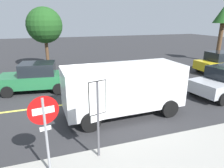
{
  "coord_description": "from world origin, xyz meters",
  "views": [
    {
      "loc": [
        -0.84,
        -9.58,
        4.11
      ],
      "look_at": [
        2.07,
        -0.91,
        1.15
      ],
      "focal_mm": 32.39,
      "sensor_mm": 36.0,
      "label": 1
    }
  ],
  "objects": [
    {
      "name": "car_yellow_mid_road",
      "position": [
        12.38,
        2.57,
        0.83
      ],
      "size": [
        4.17,
        1.95,
        1.67
      ],
      "color": "gold",
      "rests_on": "ground_plane"
    },
    {
      "name": "car_green_crossing",
      "position": [
        -1.45,
        2.7,
        0.84
      ],
      "size": [
        4.2,
        2.42,
        1.69
      ],
      "color": "#236B3D",
      "rests_on": "ground_plane"
    },
    {
      "name": "stop_sign",
      "position": [
        -1.0,
        -4.75,
        1.6
      ],
      "size": [
        0.75,
        0.14,
        2.34
      ],
      "color": "gray",
      "rests_on": "ground_plane"
    },
    {
      "name": "tree_centre_verge",
      "position": [
        15.43,
        6.0,
        4.3
      ],
      "size": [
        1.85,
        1.85,
        5.37
      ],
      "color": "#513823",
      "rests_on": "ground_plane"
    },
    {
      "name": "tree_left_verge",
      "position": [
        -0.63,
        8.15,
        3.6
      ],
      "size": [
        2.85,
        2.85,
        5.04
      ],
      "color": "#513823",
      "rests_on": "ground_plane"
    },
    {
      "name": "speed_limit_sign",
      "position": [
        0.43,
        -4.53,
        1.76
      ],
      "size": [
        0.53,
        0.14,
        2.52
      ],
      "color": "#4C4C51",
      "rests_on": "ground_plane"
    },
    {
      "name": "white_van",
      "position": [
        2.33,
        -1.78,
        1.27
      ],
      "size": [
        5.25,
        2.37,
        2.2
      ],
      "color": "white",
      "rests_on": "ground_plane"
    },
    {
      "name": "ground_plane",
      "position": [
        0.0,
        0.0,
        0.0
      ],
      "size": [
        80.0,
        80.0,
        0.0
      ],
      "primitive_type": "plane",
      "color": "#2D2D30"
    },
    {
      "name": "lane_marking_centre",
      "position": [
        3.0,
        0.0,
        0.01
      ],
      "size": [
        28.0,
        0.16,
        0.01
      ],
      "primitive_type": "cube",
      "color": "#E0D14C"
    }
  ]
}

